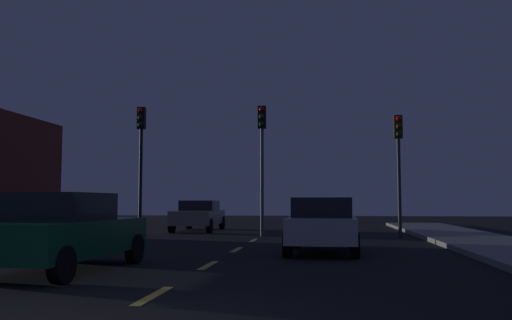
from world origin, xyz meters
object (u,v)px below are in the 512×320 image
traffic_signal_center (262,145)px  car_oncoming_far (199,215)px  traffic_signal_left (141,146)px  car_adjacent_lane (61,231)px  car_stopped_ahead (323,225)px  traffic_signal_right (399,151)px

traffic_signal_center → car_oncoming_far: bearing=132.7°
traffic_signal_left → car_adjacent_lane: size_ratio=1.20×
traffic_signal_left → car_stopped_ahead: bearing=-41.7°
traffic_signal_left → car_stopped_ahead: (7.35, -6.54, -2.89)m
traffic_signal_right → traffic_signal_center: bearing=180.0°
traffic_signal_center → car_adjacent_lane: 11.76m
traffic_signal_left → traffic_signal_right: traffic_signal_left is taller
car_adjacent_lane → car_oncoming_far: bearing=92.6°
traffic_signal_right → car_stopped_ahead: 7.60m
traffic_signal_left → traffic_signal_center: size_ratio=1.01×
car_adjacent_lane → traffic_signal_right: bearing=54.2°
car_adjacent_lane → traffic_signal_left: bearing=101.5°
car_adjacent_lane → car_oncoming_far: car_adjacent_lane is taller
traffic_signal_center → traffic_signal_right: bearing=-0.0°
car_stopped_ahead → car_oncoming_far: size_ratio=0.84×
car_oncoming_far → car_stopped_ahead: bearing=-60.6°
traffic_signal_left → car_stopped_ahead: size_ratio=1.34×
car_stopped_ahead → traffic_signal_left: bearing=138.3°
traffic_signal_center → car_stopped_ahead: traffic_signal_center is taller
car_adjacent_lane → car_stopped_ahead: bearing=41.7°
traffic_signal_right → traffic_signal_left: bearing=180.0°
traffic_signal_center → car_adjacent_lane: size_ratio=1.19×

